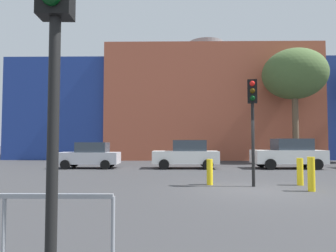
% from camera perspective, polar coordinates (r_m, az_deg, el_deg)
% --- Properties ---
extents(ground_plane, '(200.00, 200.00, 0.00)m').
position_cam_1_polar(ground_plane, '(11.27, 16.32, -11.49)').
color(ground_plane, '#38383A').
extents(building_backdrop, '(39.20, 13.16, 12.79)m').
position_cam_1_polar(building_backdrop, '(33.82, 7.29, 2.97)').
color(building_backdrop, '#B2563D').
rests_on(building_backdrop, ground_plane).
extents(parked_car_0, '(3.81, 1.87, 1.65)m').
position_cam_1_polar(parked_car_0, '(19.90, -14.56, -5.40)').
color(parked_car_0, silver).
rests_on(parked_car_0, ground_plane).
extents(parked_car_1, '(4.13, 2.03, 1.79)m').
position_cam_1_polar(parked_car_1, '(19.21, 3.49, -5.37)').
color(parked_car_1, white).
rests_on(parked_car_1, ground_plane).
extents(parked_car_2, '(4.34, 2.13, 1.88)m').
position_cam_1_polar(parked_car_2, '(20.54, 21.88, -4.88)').
color(parked_car_2, white).
rests_on(parked_car_2, ground_plane).
extents(traffic_light_near_left, '(0.37, 0.37, 3.92)m').
position_cam_1_polar(traffic_light_near_left, '(3.57, -20.73, 16.74)').
color(traffic_light_near_left, black).
rests_on(traffic_light_near_left, ground_plane).
extents(traffic_light_island, '(0.41, 0.39, 4.06)m').
position_cam_1_polar(traffic_light_island, '(11.91, 15.72, 3.36)').
color(traffic_light_island, black).
rests_on(traffic_light_island, ground_plane).
extents(bare_tree_0, '(5.15, 5.15, 9.30)m').
position_cam_1_polar(bare_tree_0, '(27.05, 22.82, 8.95)').
color(bare_tree_0, brown).
rests_on(bare_tree_0, ground_plane).
extents(bollard_yellow_0, '(0.24, 0.24, 1.17)m').
position_cam_1_polar(bollard_yellow_0, '(11.49, 25.50, -8.22)').
color(bollard_yellow_0, yellow).
rests_on(bollard_yellow_0, ground_plane).
extents(bollard_yellow_1, '(0.24, 0.24, 1.00)m').
position_cam_1_polar(bollard_yellow_1, '(12.05, 7.91, -8.62)').
color(bollard_yellow_1, yellow).
rests_on(bollard_yellow_1, ground_plane).
extents(bollard_yellow_2, '(0.24, 0.24, 1.05)m').
position_cam_1_polar(bollard_yellow_2, '(12.89, 23.73, -7.92)').
color(bollard_yellow_2, yellow).
rests_on(bollard_yellow_2, ground_plane).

